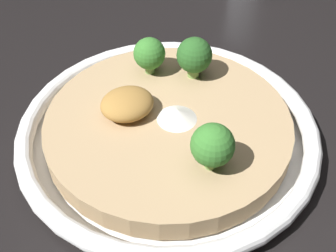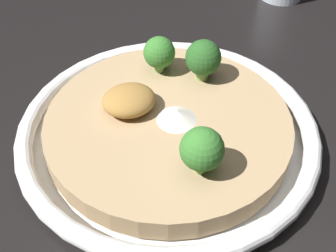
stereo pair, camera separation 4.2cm
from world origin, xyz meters
TOP-DOWN VIEW (x-y plane):
  - ground_plane at (0.00, 0.00)m, footprint 6.00×6.00m
  - risotto_bowl at (0.00, 0.00)m, footprint 0.30×0.30m
  - cheese_sprinkle at (-0.01, 0.01)m, footprint 0.04×0.04m
  - crispy_onion_garnish at (0.03, -0.03)m, footprint 0.05×0.05m
  - broccoli_left at (-0.06, -0.04)m, footprint 0.04×0.04m
  - broccoli_front_left at (-0.02, -0.07)m, footprint 0.03×0.03m
  - broccoli_back at (0.00, 0.07)m, footprint 0.04×0.04m

SIDE VIEW (x-z plane):
  - ground_plane at x=0.00m, z-range 0.00..0.00m
  - risotto_bowl at x=0.00m, z-range 0.00..0.03m
  - cheese_sprinkle at x=-0.01m, z-range 0.03..0.04m
  - crispy_onion_garnish at x=0.03m, z-range 0.03..0.06m
  - broccoli_front_left at x=-0.02m, z-range 0.03..0.08m
  - broccoli_left at x=-0.06m, z-range 0.03..0.08m
  - broccoli_back at x=0.00m, z-range 0.04..0.08m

